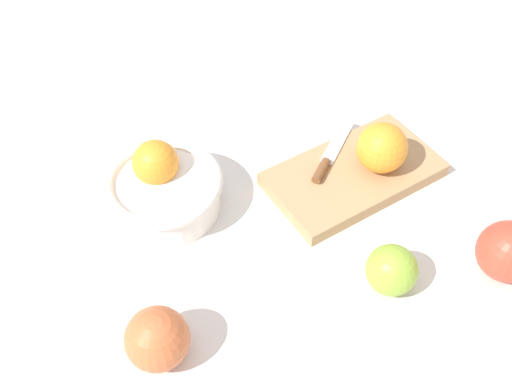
% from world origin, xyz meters
% --- Properties ---
extents(ground_plane, '(2.40, 2.40, 0.00)m').
position_xyz_m(ground_plane, '(0.00, 0.00, 0.00)').
color(ground_plane, silver).
extents(bowl, '(0.17, 0.17, 0.10)m').
position_xyz_m(bowl, '(-0.17, 0.07, 0.04)').
color(bowl, white).
rests_on(bowl, ground_plane).
extents(cutting_board, '(0.28, 0.18, 0.02)m').
position_xyz_m(cutting_board, '(0.11, 0.01, 0.01)').
color(cutting_board, tan).
rests_on(cutting_board, ground_plane).
extents(orange_on_board, '(0.08, 0.08, 0.08)m').
position_xyz_m(orange_on_board, '(0.15, 0.00, 0.06)').
color(orange_on_board, orange).
rests_on(orange_on_board, cutting_board).
extents(knife, '(0.13, 0.12, 0.01)m').
position_xyz_m(knife, '(0.08, 0.04, 0.03)').
color(knife, silver).
rests_on(knife, cutting_board).
extents(apple_front_left, '(0.08, 0.08, 0.08)m').
position_xyz_m(apple_front_left, '(-0.25, -0.16, 0.04)').
color(apple_front_left, '#CC6638').
rests_on(apple_front_left, ground_plane).
extents(apple_front_right, '(0.08, 0.08, 0.08)m').
position_xyz_m(apple_front_right, '(0.21, -0.22, 0.04)').
color(apple_front_right, '#D6422D').
rests_on(apple_front_right, ground_plane).
extents(apple_front_right_2, '(0.07, 0.07, 0.07)m').
position_xyz_m(apple_front_right_2, '(0.06, -0.18, 0.03)').
color(apple_front_right_2, '#8EB738').
rests_on(apple_front_right_2, ground_plane).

